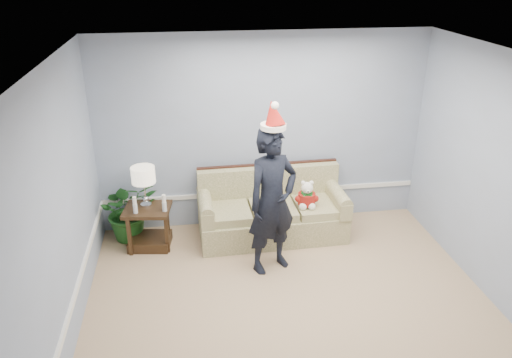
{
  "coord_description": "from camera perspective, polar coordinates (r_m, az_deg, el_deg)",
  "views": [
    {
      "loc": [
        -1.04,
        -3.89,
        3.55
      ],
      "look_at": [
        -0.23,
        1.55,
        1.09
      ],
      "focal_mm": 35.0,
      "sensor_mm": 36.0,
      "label": 1
    }
  ],
  "objects": [
    {
      "name": "wainscot_trim",
      "position": [
        5.94,
        -8.59,
        -7.63
      ],
      "size": [
        4.49,
        4.99,
        0.06
      ],
      "color": "white",
      "rests_on": "room_shell"
    },
    {
      "name": "side_table",
      "position": [
        6.78,
        -12.1,
        -5.86
      ],
      "size": [
        0.65,
        0.57,
        0.57
      ],
      "rotation": [
        0.0,
        0.0,
        -0.14
      ],
      "color": "#372414",
      "rests_on": "room_shell"
    },
    {
      "name": "man",
      "position": [
        5.88,
        1.86,
        -2.58
      ],
      "size": [
        0.78,
        0.67,
        1.81
      ],
      "primitive_type": "imported",
      "rotation": [
        0.0,
        0.0,
        0.43
      ],
      "color": "black",
      "rests_on": "room_shell"
    },
    {
      "name": "houseplant",
      "position": [
        6.95,
        -14.34,
        -3.45
      ],
      "size": [
        0.93,
        0.86,
        0.84
      ],
      "primitive_type": "imported",
      "rotation": [
        0.0,
        0.0,
        0.33
      ],
      "color": "#1B511B",
      "rests_on": "room_shell"
    },
    {
      "name": "santa_hat",
      "position": [
        5.51,
        1.98,
        7.23
      ],
      "size": [
        0.38,
        0.41,
        0.34
      ],
      "rotation": [
        0.0,
        0.0,
        0.44
      ],
      "color": "white",
      "rests_on": "man"
    },
    {
      "name": "room_shell",
      "position": [
        4.58,
        5.75,
        -4.66
      ],
      "size": [
        4.54,
        5.04,
        2.74
      ],
      "color": "tan",
      "rests_on": "ground"
    },
    {
      "name": "candle_pair",
      "position": [
        6.46,
        -12.06,
        -2.88
      ],
      "size": [
        0.42,
        0.06,
        0.23
      ],
      "color": "silver",
      "rests_on": "side_table"
    },
    {
      "name": "teddy_bear",
      "position": [
        6.65,
        5.83,
        -2.1
      ],
      "size": [
        0.26,
        0.28,
        0.38
      ],
      "rotation": [
        0.0,
        0.0,
        -0.11
      ],
      "color": "white",
      "rests_on": "sofa"
    },
    {
      "name": "table_lamp",
      "position": [
        6.51,
        -12.76,
        0.27
      ],
      "size": [
        0.31,
        0.31,
        0.54
      ],
      "color": "silver",
      "rests_on": "side_table"
    },
    {
      "name": "sofa",
      "position": [
        6.87,
        1.76,
        -3.84
      ],
      "size": [
        1.99,
        0.89,
        0.92
      ],
      "rotation": [
        0.0,
        0.0,
        0.02
      ],
      "color": "#5F6831",
      "rests_on": "room_shell"
    }
  ]
}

